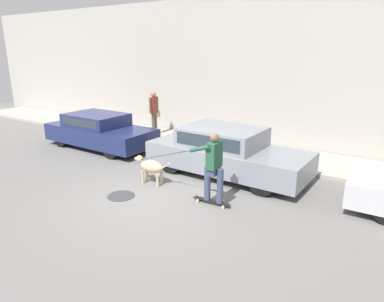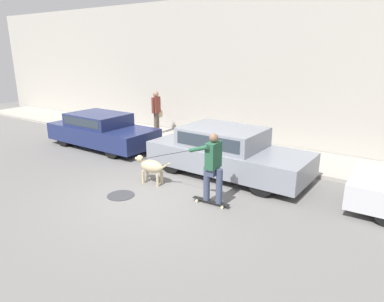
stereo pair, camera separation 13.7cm
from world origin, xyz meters
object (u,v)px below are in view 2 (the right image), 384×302
at_px(skateboarder, 213,165).
at_px(pedestrian_with_bag, 157,110).
at_px(dog, 151,167).
at_px(parked_car_0, 102,131).
at_px(parked_car_1, 227,152).

height_order(skateboarder, pedestrian_with_bag, pedestrian_with_bag).
bearing_deg(skateboarder, dog, -8.27).
xyz_separation_m(dog, skateboarder, (2.00, -0.22, 0.49)).
distance_m(parked_car_0, skateboarder, 6.11).
xyz_separation_m(parked_car_0, pedestrian_with_bag, (0.61, 2.36, 0.48)).
bearing_deg(pedestrian_with_bag, parked_car_1, -35.44).
distance_m(dog, pedestrian_with_bag, 5.20).
bearing_deg(dog, skateboarder, 170.11).
distance_m(parked_car_0, parked_car_1, 5.11).
distance_m(parked_car_0, dog, 4.17).
bearing_deg(dog, parked_car_0, -27.81).
bearing_deg(parked_car_1, dog, -126.03).
height_order(parked_car_0, skateboarder, skateboarder).
xyz_separation_m(dog, pedestrian_with_bag, (-3.19, 4.06, 0.61)).
bearing_deg(parked_car_0, skateboarder, -17.58).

